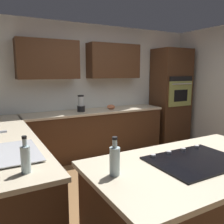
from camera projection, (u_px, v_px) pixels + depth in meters
ground_plane at (153, 189)px, 3.34m from camera, size 14.00×14.00×0.00m
wall_back at (90, 82)px, 4.83m from camera, size 6.00×0.44×2.60m
lower_cabinets_back at (96, 133)px, 4.70m from camera, size 2.80×0.60×0.86m
countertop_back at (95, 111)px, 4.63m from camera, size 2.84×0.64×0.04m
lower_cabinets_side at (8, 172)px, 2.88m from camera, size 0.60×2.90×0.86m
countertop_side at (5, 137)px, 2.80m from camera, size 0.64×2.94×0.04m
island_base at (192, 212)px, 2.06m from camera, size 1.76×0.93×0.86m
island_top at (195, 163)px, 1.98m from camera, size 1.84×1.01×0.04m
wall_oven at (171, 96)px, 5.51m from camera, size 0.80×0.66×2.17m
sink_unit at (11, 152)px, 2.14m from camera, size 0.46×0.70×0.23m
cooktop at (195, 160)px, 1.98m from camera, size 0.76×0.56×0.03m
blender at (81, 105)px, 4.46m from camera, size 0.15×0.15×0.32m
mixing_bowl at (111, 107)px, 4.78m from camera, size 0.17×0.17×0.09m
dish_soap_bottle at (26, 158)px, 1.74m from camera, size 0.07×0.07×0.28m
oil_bottle at (115, 160)px, 1.70m from camera, size 0.08×0.08×0.29m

